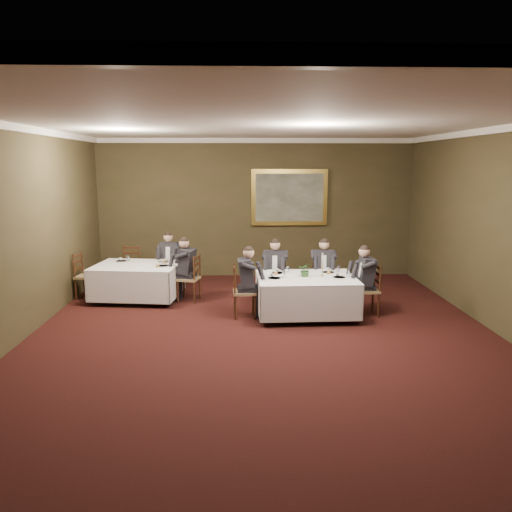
{
  "coord_description": "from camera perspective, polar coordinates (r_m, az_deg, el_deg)",
  "views": [
    {
      "loc": [
        -0.39,
        -7.74,
        2.88
      ],
      "look_at": [
        -0.1,
        1.56,
        1.15
      ],
      "focal_mm": 35.0,
      "sensor_mm": 36.0,
      "label": 1
    }
  ],
  "objects": [
    {
      "name": "front_wall",
      "position": [
        2.99,
        6.0,
        -11.72
      ],
      "size": [
        8.0,
        0.1,
        3.5
      ],
      "primitive_type": "cube",
      "color": "#35321A",
      "rests_on": "ground"
    },
    {
      "name": "place_setting_table_main",
      "position": [
        9.84,
        2.81,
        -1.7
      ],
      "size": [
        0.33,
        0.31,
        0.14
      ],
      "color": "white",
      "rests_on": "table_main"
    },
    {
      "name": "chair_main_endleft",
      "position": [
        9.51,
        -1.39,
        -5.31
      ],
      "size": [
        0.44,
        0.46,
        1.0
      ],
      "rotation": [
        0.0,
        0.0,
        -1.52
      ],
      "color": "olive",
      "rests_on": "ground"
    },
    {
      "name": "chair_sec_backleft",
      "position": [
        11.98,
        -14.15,
        -2.31
      ],
      "size": [
        0.46,
        0.44,
        1.0
      ],
      "rotation": [
        0.0,
        0.0,
        3.09
      ],
      "color": "olive",
      "rests_on": "ground"
    },
    {
      "name": "diner_sec_endright",
      "position": [
        10.64,
        -7.71,
        -2.43
      ],
      "size": [
        0.56,
        0.5,
        1.35
      ],
      "rotation": [
        0.0,
        0.0,
        1.33
      ],
      "color": "black",
      "rests_on": "chair_sec_endright"
    },
    {
      "name": "diner_main_endright",
      "position": [
        9.81,
        12.56,
        -3.69
      ],
      "size": [
        0.49,
        0.43,
        1.35
      ],
      "rotation": [
        0.0,
        0.0,
        1.6
      ],
      "color": "black",
      "rests_on": "chair_main_endright"
    },
    {
      "name": "diner_main_backright",
      "position": [
        10.56,
        7.66,
        -2.52
      ],
      "size": [
        0.45,
        0.52,
        1.35
      ],
      "rotation": [
        0.0,
        0.0,
        3.04
      ],
      "color": "black",
      "rests_on": "chair_main_backright"
    },
    {
      "name": "chair_main_backleft",
      "position": [
        10.48,
        2.2,
        -3.81
      ],
      "size": [
        0.5,
        0.48,
        1.0
      ],
      "rotation": [
        0.0,
        0.0,
        2.99
      ],
      "color": "olive",
      "rests_on": "ground"
    },
    {
      "name": "left_wall",
      "position": [
        8.61,
        -26.55,
        1.88
      ],
      "size": [
        0.1,
        10.0,
        3.5
      ],
      "primitive_type": "cube",
      "color": "#35321A",
      "rests_on": "ground"
    },
    {
      "name": "back_wall",
      "position": [
        12.8,
        -0.03,
        5.46
      ],
      "size": [
        8.0,
        0.1,
        3.5
      ],
      "primitive_type": "cube",
      "color": "#35321A",
      "rests_on": "ground"
    },
    {
      "name": "table_main",
      "position": [
        9.58,
        5.74,
        -4.22
      ],
      "size": [
        1.9,
        1.47,
        0.67
      ],
      "rotation": [
        0.0,
        0.0,
        0.02
      ],
      "color": "black",
      "rests_on": "ground"
    },
    {
      "name": "ceiling",
      "position": [
        7.78,
        1.14,
        15.1
      ],
      "size": [
        8.0,
        10.0,
        0.1
      ],
      "primitive_type": "cube",
      "color": "silver",
      "rests_on": "back_wall"
    },
    {
      "name": "chair_sec_endleft",
      "position": [
        11.4,
        -18.73,
        -3.21
      ],
      "size": [
        0.49,
        0.5,
        1.0
      ],
      "rotation": [
        0.0,
        0.0,
        -1.74
      ],
      "color": "olive",
      "rests_on": "ground"
    },
    {
      "name": "centerpiece",
      "position": [
        9.5,
        5.66,
        -1.51
      ],
      "size": [
        0.32,
        0.3,
        0.28
      ],
      "primitive_type": "imported",
      "rotation": [
        0.0,
        0.0,
        -0.36
      ],
      "color": "#2D5926",
      "rests_on": "table_main"
    },
    {
      "name": "chair_sec_backright",
      "position": [
        11.7,
        -9.73,
        -2.44
      ],
      "size": [
        0.5,
        0.48,
        1.0
      ],
      "rotation": [
        0.0,
        0.0,
        2.98
      ],
      "color": "olive",
      "rests_on": "ground"
    },
    {
      "name": "chair_main_endright",
      "position": [
        9.87,
        12.58,
        -4.97
      ],
      "size": [
        0.43,
        0.45,
        1.0
      ],
      "rotation": [
        0.0,
        0.0,
        1.6
      ],
      "color": "olive",
      "rests_on": "ground"
    },
    {
      "name": "chair_sec_endright",
      "position": [
        10.69,
        -7.62,
        -3.62
      ],
      "size": [
        0.51,
        0.53,
        1.0
      ],
      "rotation": [
        0.0,
        0.0,
        1.33
      ],
      "color": "olive",
      "rests_on": "ground"
    },
    {
      "name": "diner_main_endleft",
      "position": [
        9.45,
        -1.32,
        -3.97
      ],
      "size": [
        0.5,
        0.43,
        1.35
      ],
      "rotation": [
        0.0,
        0.0,
        -1.52
      ],
      "color": "black",
      "rests_on": "chair_main_endleft"
    },
    {
      "name": "painting",
      "position": [
        12.77,
        3.83,
        6.7
      ],
      "size": [
        1.93,
        0.09,
        1.42
      ],
      "color": "gold",
      "rests_on": "back_wall"
    },
    {
      "name": "ground",
      "position": [
        8.27,
        1.05,
        -9.85
      ],
      "size": [
        10.0,
        10.0,
        0.0
      ],
      "primitive_type": "plane",
      "color": "black",
      "rests_on": "ground"
    },
    {
      "name": "candlestick",
      "position": [
        9.56,
        7.58,
        -1.29
      ],
      "size": [
        0.07,
        0.07,
        0.47
      ],
      "color": "#B88938",
      "rests_on": "table_main"
    },
    {
      "name": "crown_molding",
      "position": [
        7.77,
        1.14,
        14.66
      ],
      "size": [
        8.0,
        10.0,
        0.12
      ],
      "color": "white",
      "rests_on": "back_wall"
    },
    {
      "name": "diner_main_backleft",
      "position": [
        10.42,
        2.21,
        -2.61
      ],
      "size": [
        0.47,
        0.54,
        1.35
      ],
      "rotation": [
        0.0,
        0.0,
        2.99
      ],
      "color": "black",
      "rests_on": "chair_main_backleft"
    },
    {
      "name": "place_setting_table_second",
      "position": [
        11.4,
        -14.87,
        -0.36
      ],
      "size": [
        0.33,
        0.31,
        0.14
      ],
      "color": "white",
      "rests_on": "table_second"
    },
    {
      "name": "table_second",
      "position": [
        10.95,
        -13.39,
        -2.58
      ],
      "size": [
        1.93,
        1.56,
        0.67
      ],
      "rotation": [
        0.0,
        0.0,
        -0.12
      ],
      "color": "black",
      "rests_on": "ground"
    },
    {
      "name": "diner_sec_backright",
      "position": [
        11.64,
        -9.78,
        -1.36
      ],
      "size": [
        0.47,
        0.54,
        1.35
      ],
      "rotation": [
        0.0,
        0.0,
        2.98
      ],
      "color": "black",
      "rests_on": "chair_sec_backright"
    },
    {
      "name": "chair_main_backright",
      "position": [
        10.62,
        7.63,
        -3.71
      ],
      "size": [
        0.48,
        0.46,
        1.0
      ],
      "rotation": [
        0.0,
        0.0,
        3.04
      ],
      "color": "olive",
      "rests_on": "ground"
    }
  ]
}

